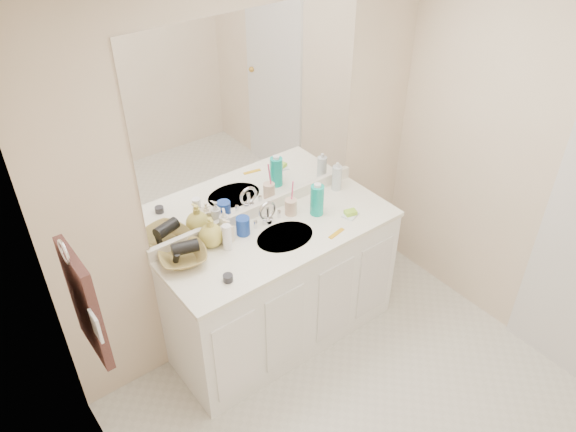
# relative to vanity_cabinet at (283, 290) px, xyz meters

# --- Properties ---
(ceiling) EXTENTS (2.60, 2.60, 0.02)m
(ceiling) POSITION_rel_vanity_cabinet_xyz_m (0.00, -1.02, 1.97)
(ceiling) COLOR white
(ceiling) RESTS_ON wall_back
(wall_back) EXTENTS (2.60, 0.02, 2.40)m
(wall_back) POSITION_rel_vanity_cabinet_xyz_m (0.00, 0.28, 0.77)
(wall_back) COLOR beige
(wall_back) RESTS_ON floor
(wall_right) EXTENTS (0.02, 2.60, 2.40)m
(wall_right) POSITION_rel_vanity_cabinet_xyz_m (1.30, -1.02, 0.77)
(wall_right) COLOR beige
(wall_right) RESTS_ON floor
(vanity_cabinet) EXTENTS (1.50, 0.55, 0.85)m
(vanity_cabinet) POSITION_rel_vanity_cabinet_xyz_m (0.00, 0.00, 0.00)
(vanity_cabinet) COLOR white
(vanity_cabinet) RESTS_ON floor
(countertop) EXTENTS (1.52, 0.57, 0.03)m
(countertop) POSITION_rel_vanity_cabinet_xyz_m (0.00, 0.00, 0.44)
(countertop) COLOR white
(countertop) RESTS_ON vanity_cabinet
(backsplash) EXTENTS (1.52, 0.03, 0.08)m
(backsplash) POSITION_rel_vanity_cabinet_xyz_m (0.00, 0.26, 0.50)
(backsplash) COLOR white
(backsplash) RESTS_ON countertop
(sink_basin) EXTENTS (0.37, 0.37, 0.02)m
(sink_basin) POSITION_rel_vanity_cabinet_xyz_m (0.00, -0.02, 0.44)
(sink_basin) COLOR beige
(sink_basin) RESTS_ON countertop
(faucet) EXTENTS (0.02, 0.02, 0.11)m
(faucet) POSITION_rel_vanity_cabinet_xyz_m (0.00, 0.16, 0.51)
(faucet) COLOR silver
(faucet) RESTS_ON countertop
(mirror) EXTENTS (1.48, 0.01, 1.20)m
(mirror) POSITION_rel_vanity_cabinet_xyz_m (0.00, 0.27, 1.14)
(mirror) COLOR white
(mirror) RESTS_ON wall_back
(blue_mug) EXTENTS (0.09, 0.09, 0.12)m
(blue_mug) POSITION_rel_vanity_cabinet_xyz_m (-0.18, 0.16, 0.51)
(blue_mug) COLOR #16399D
(blue_mug) RESTS_ON countertop
(tan_cup) EXTENTS (0.10, 0.10, 0.11)m
(tan_cup) POSITION_rel_vanity_cabinet_xyz_m (0.17, 0.15, 0.51)
(tan_cup) COLOR beige
(tan_cup) RESTS_ON countertop
(toothbrush) EXTENTS (0.02, 0.04, 0.19)m
(toothbrush) POSITION_rel_vanity_cabinet_xyz_m (0.18, 0.15, 0.60)
(toothbrush) COLOR #FE4382
(toothbrush) RESTS_ON tan_cup
(mouthwash_bottle) EXTENTS (0.09, 0.09, 0.20)m
(mouthwash_bottle) POSITION_rel_vanity_cabinet_xyz_m (0.31, 0.05, 0.56)
(mouthwash_bottle) COLOR #0EAC97
(mouthwash_bottle) RESTS_ON countertop
(clear_pump_bottle) EXTENTS (0.09, 0.09, 0.17)m
(clear_pump_bottle) POSITION_rel_vanity_cabinet_xyz_m (0.59, 0.19, 0.54)
(clear_pump_bottle) COLOR silver
(clear_pump_bottle) RESTS_ON countertop
(soap_dish) EXTENTS (0.12, 0.11, 0.01)m
(soap_dish) POSITION_rel_vanity_cabinet_xyz_m (0.46, -0.10, 0.46)
(soap_dish) COLOR white
(soap_dish) RESTS_ON countertop
(green_soap) EXTENTS (0.08, 0.07, 0.03)m
(green_soap) POSITION_rel_vanity_cabinet_xyz_m (0.46, -0.10, 0.48)
(green_soap) COLOR #9FDE36
(green_soap) RESTS_ON soap_dish
(orange_comb) EXTENTS (0.13, 0.05, 0.01)m
(orange_comb) POSITION_rel_vanity_cabinet_xyz_m (0.26, -0.19, 0.46)
(orange_comb) COLOR gold
(orange_comb) RESTS_ON countertop
(dark_jar) EXTENTS (0.07, 0.07, 0.04)m
(dark_jar) POSITION_rel_vanity_cabinet_xyz_m (-0.48, -0.14, 0.47)
(dark_jar) COLOR #26262B
(dark_jar) RESTS_ON countertop
(extra_white_bottle) EXTENTS (0.06, 0.06, 0.17)m
(extra_white_bottle) POSITION_rel_vanity_cabinet_xyz_m (-0.34, 0.09, 0.54)
(extra_white_bottle) COLOR white
(extra_white_bottle) RESTS_ON countertop
(soap_bottle_white) EXTENTS (0.09, 0.09, 0.19)m
(soap_bottle_white) POSITION_rel_vanity_cabinet_xyz_m (-0.27, 0.22, 0.55)
(soap_bottle_white) COLOR silver
(soap_bottle_white) RESTS_ON countertop
(soap_bottle_cream) EXTENTS (0.10, 0.10, 0.16)m
(soap_bottle_cream) POSITION_rel_vanity_cabinet_xyz_m (-0.30, 0.15, 0.54)
(soap_bottle_cream) COLOR beige
(soap_bottle_cream) RESTS_ON countertop
(soap_bottle_yellow) EXTENTS (0.17, 0.17, 0.19)m
(soap_bottle_yellow) POSITION_rel_vanity_cabinet_xyz_m (-0.39, 0.19, 0.55)
(soap_bottle_yellow) COLOR #CCBE4F
(soap_bottle_yellow) RESTS_ON countertop
(wicker_basket) EXTENTS (0.34, 0.34, 0.07)m
(wicker_basket) POSITION_rel_vanity_cabinet_xyz_m (-0.60, 0.15, 0.49)
(wicker_basket) COLOR olive
(wicker_basket) RESTS_ON countertop
(hair_dryer) EXTENTS (0.17, 0.11, 0.08)m
(hair_dryer) POSITION_rel_vanity_cabinet_xyz_m (-0.58, 0.15, 0.54)
(hair_dryer) COLOR black
(hair_dryer) RESTS_ON wicker_basket
(towel_ring) EXTENTS (0.01, 0.11, 0.11)m
(towel_ring) POSITION_rel_vanity_cabinet_xyz_m (-1.27, -0.25, 1.12)
(towel_ring) COLOR silver
(towel_ring) RESTS_ON wall_left
(hand_towel) EXTENTS (0.04, 0.32, 0.55)m
(hand_towel) POSITION_rel_vanity_cabinet_xyz_m (-1.25, -0.25, 0.82)
(hand_towel) COLOR #301B1A
(hand_towel) RESTS_ON towel_ring
(switch_plate) EXTENTS (0.01, 0.08, 0.13)m
(switch_plate) POSITION_rel_vanity_cabinet_xyz_m (-1.27, -0.45, 0.88)
(switch_plate) COLOR white
(switch_plate) RESTS_ON wall_left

